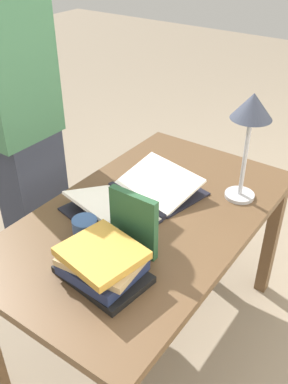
{
  "coord_description": "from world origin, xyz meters",
  "views": [
    {
      "loc": [
        1.13,
        0.79,
        1.74
      ],
      "look_at": [
        -0.03,
        -0.04,
        0.8
      ],
      "focal_mm": 40.0,
      "sensor_mm": 36.0,
      "label": 1
    }
  ],
  "objects_px": {
    "open_book": "(136,197)",
    "person_reader": "(24,130)",
    "coffee_mug": "(86,229)",
    "book_stack_tall": "(102,264)",
    "book_standing_upright": "(134,223)",
    "reading_lamp": "(251,116)"
  },
  "relations": [
    {
      "from": "book_standing_upright",
      "to": "person_reader",
      "type": "relative_size",
      "value": 0.14
    },
    {
      "from": "book_stack_tall",
      "to": "person_reader",
      "type": "xyz_separation_m",
      "value": [
        -0.43,
        -0.84,
        0.08
      ]
    },
    {
      "from": "book_stack_tall",
      "to": "coffee_mug",
      "type": "bearing_deg",
      "value": -123.3
    },
    {
      "from": "book_standing_upright",
      "to": "person_reader",
      "type": "distance_m",
      "value": 0.88
    },
    {
      "from": "open_book",
      "to": "person_reader",
      "type": "distance_m",
      "value": 0.68
    },
    {
      "from": "open_book",
      "to": "coffee_mug",
      "type": "xyz_separation_m",
      "value": [
        0.3,
        -0.01,
        0.02
      ]
    },
    {
      "from": "reading_lamp",
      "to": "person_reader",
      "type": "height_order",
      "value": "person_reader"
    },
    {
      "from": "book_stack_tall",
      "to": "book_standing_upright",
      "type": "relative_size",
      "value": 1.32
    },
    {
      "from": "person_reader",
      "to": "book_stack_tall",
      "type": "bearing_deg",
      "value": -116.9
    },
    {
      "from": "open_book",
      "to": "reading_lamp",
      "type": "xyz_separation_m",
      "value": [
        -0.29,
        0.34,
        0.34
      ]
    },
    {
      "from": "book_standing_upright",
      "to": "coffee_mug",
      "type": "xyz_separation_m",
      "value": [
        0.05,
        -0.18,
        -0.08
      ]
    },
    {
      "from": "open_book",
      "to": "person_reader",
      "type": "xyz_separation_m",
      "value": [
        -0.01,
        -0.67,
        0.12
      ]
    },
    {
      "from": "coffee_mug",
      "to": "person_reader",
      "type": "height_order",
      "value": "person_reader"
    },
    {
      "from": "reading_lamp",
      "to": "coffee_mug",
      "type": "distance_m",
      "value": 0.75
    },
    {
      "from": "open_book",
      "to": "coffee_mug",
      "type": "height_order",
      "value": "coffee_mug"
    },
    {
      "from": "reading_lamp",
      "to": "book_stack_tall",
      "type": "bearing_deg",
      "value": -13.26
    },
    {
      "from": "coffee_mug",
      "to": "person_reader",
      "type": "distance_m",
      "value": 0.74
    },
    {
      "from": "book_stack_tall",
      "to": "reading_lamp",
      "type": "xyz_separation_m",
      "value": [
        -0.7,
        0.17,
        0.31
      ]
    },
    {
      "from": "book_standing_upright",
      "to": "reading_lamp",
      "type": "height_order",
      "value": "reading_lamp"
    },
    {
      "from": "open_book",
      "to": "book_stack_tall",
      "type": "xyz_separation_m",
      "value": [
        0.42,
        0.17,
        0.03
      ]
    },
    {
      "from": "coffee_mug",
      "to": "person_reader",
      "type": "xyz_separation_m",
      "value": [
        -0.31,
        -0.66,
        0.1
      ]
    },
    {
      "from": "book_stack_tall",
      "to": "reading_lamp",
      "type": "relative_size",
      "value": 0.69
    }
  ]
}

